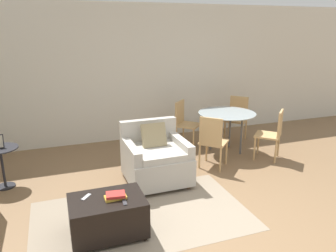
{
  "coord_description": "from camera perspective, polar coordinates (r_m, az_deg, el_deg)",
  "views": [
    {
      "loc": [
        -1.62,
        -2.83,
        2.25
      ],
      "look_at": [
        0.09,
        1.91,
        0.75
      ],
      "focal_mm": 35.0,
      "sensor_mm": 36.0,
      "label": 1
    }
  ],
  "objects": [
    {
      "name": "dining_chair_far_right",
      "position": [
        6.99,
        11.97,
        1.85
      ],
      "size": [
        0.59,
        0.59,
        0.9
      ],
      "color": "tan",
      "rests_on": "ground_plane"
    },
    {
      "name": "dining_chair_near_left",
      "position": [
        5.42,
        7.72,
        -2.23
      ],
      "size": [
        0.59,
        0.59,
        0.9
      ],
      "color": "tan",
      "rests_on": "ground_plane"
    },
    {
      "name": "dining_chair_far_left",
      "position": [
        6.46,
        2.86,
        0.97
      ],
      "size": [
        0.59,
        0.59,
        0.9
      ],
      "color": "tan",
      "rests_on": "ground_plane"
    },
    {
      "name": "side_table",
      "position": [
        5.33,
        -27.0,
        -5.22
      ],
      "size": [
        0.5,
        0.5,
        0.61
      ],
      "color": "black",
      "rests_on": "ground_plane"
    },
    {
      "name": "book_stack",
      "position": [
        3.73,
        -9.13,
        -11.93
      ],
      "size": [
        0.24,
        0.18,
        0.06
      ],
      "color": "gold",
      "rests_on": "ottoman"
    },
    {
      "name": "ground_plane",
      "position": [
        3.96,
        8.61,
        -18.24
      ],
      "size": [
        20.0,
        20.0,
        0.0
      ],
      "primitive_type": "plane",
      "color": "brown"
    },
    {
      "name": "tv_remote_secondary",
      "position": [
        3.66,
        -7.6,
        -12.91
      ],
      "size": [
        0.05,
        0.16,
        0.01
      ],
      "color": "#333338",
      "rests_on": "ottoman"
    },
    {
      "name": "dining_table",
      "position": [
        6.16,
        10.19,
        1.46
      ],
      "size": [
        1.06,
        1.06,
        0.77
      ],
      "color": "#99A8AD",
      "rests_on": "ground_plane"
    },
    {
      "name": "wall_back",
      "position": [
        6.8,
        -5.93,
        9.07
      ],
      "size": [
        12.0,
        0.06,
        2.75
      ],
      "color": "beige",
      "rests_on": "ground_plane"
    },
    {
      "name": "ottoman",
      "position": [
        3.86,
        -10.47,
        -15.04
      ],
      "size": [
        0.83,
        0.58,
        0.45
      ],
      "color": "black",
      "rests_on": "ground_plane"
    },
    {
      "name": "tv_remote_primary",
      "position": [
        3.83,
        -14.06,
        -11.9
      ],
      "size": [
        0.12,
        0.14,
        0.01
      ],
      "color": "#B7B7BC",
      "rests_on": "ottoman"
    },
    {
      "name": "dining_chair_near_right",
      "position": [
        6.05,
        17.86,
        -0.91
      ],
      "size": [
        0.59,
        0.59,
        0.9
      ],
      "color": "tan",
      "rests_on": "ground_plane"
    },
    {
      "name": "armchair",
      "position": [
        4.98,
        -2.18,
        -5.73
      ],
      "size": [
        0.91,
        0.92,
        0.9
      ],
      "color": "#B2ADA3",
      "rests_on": "ground_plane"
    },
    {
      "name": "area_rug",
      "position": [
        4.27,
        -4.51,
        -15.28
      ],
      "size": [
        2.65,
        1.6,
        0.01
      ],
      "color": "gray",
      "rests_on": "ground_plane"
    }
  ]
}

